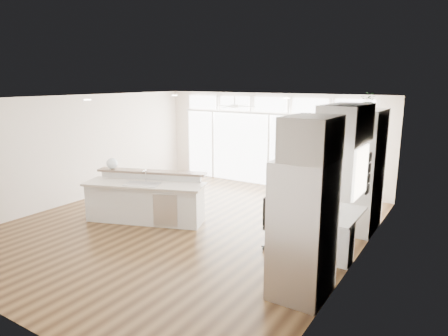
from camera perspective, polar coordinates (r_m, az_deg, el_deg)
The scene contains 23 objects.
floor at distance 8.72m, azimuth -5.24°, elevation -8.22°, with size 7.00×8.00×0.02m, color #3B2512.
ceiling at distance 8.17m, azimuth -5.62°, elevation 9.87°, with size 7.00×8.00×0.02m, color silver.
wall_back at distance 11.71m, azimuth 6.63°, elevation 3.98°, with size 7.00×0.04×2.70m, color silver.
wall_left at distance 10.81m, azimuth -20.31°, elevation 2.57°, with size 0.04×8.00×2.70m, color silver.
wall_right at distance 6.84m, azimuth 18.54°, elevation -2.70°, with size 0.04×8.00×2.70m, color silver.
glass_wall at distance 11.70m, azimuth 6.46°, elevation 2.49°, with size 5.80×0.06×2.08m, color white.
transom_row at distance 11.55m, azimuth 6.63°, elevation 9.00°, with size 5.90×0.06×0.40m, color white.
desk_window at distance 7.08m, azimuth 18.93°, elevation -0.54°, with size 0.04×0.85×0.85m, color white.
ceiling_fan at distance 10.77m, azimuth 1.53°, elevation 9.37°, with size 1.16×1.16×0.32m, color white.
recessed_lights at distance 8.33m, azimuth -4.76°, elevation 9.80°, with size 3.40×3.00×0.02m, color white.
oven_cabinet at distance 8.64m, azimuth 19.29°, elevation -0.35°, with size 0.64×1.20×2.50m, color white.
desk_nook at distance 7.50m, azimuth 15.82°, elevation -8.99°, with size 0.72×1.30×0.76m, color white.
upper_cabinets at distance 7.03m, azimuth 17.08°, elevation 6.11°, with size 0.64×1.30×0.64m, color white.
refrigerator at distance 5.81m, azimuth 11.23°, elevation -8.56°, with size 0.76×0.90×2.00m, color silver.
fridge_cabinet at distance 5.47m, azimuth 12.39°, elevation 4.17°, with size 0.64×0.90×0.60m, color white.
framed_photos at distance 7.71m, azimuth 19.94°, elevation -0.75°, with size 0.06×0.22×0.80m, color black.
kitchen_island at distance 8.94m, azimuth -11.25°, elevation -4.26°, with size 2.65×1.00×1.05m, color white.
rug at distance 7.48m, azimuth 9.50°, elevation -11.83°, with size 0.84×0.61×0.01m, color #382312.
office_chair at distance 7.21m, azimuth 7.91°, elevation -8.26°, with size 0.54×0.50×1.05m, color black.
fishbowl at distance 9.54m, azimuth -15.70°, elevation 0.62°, with size 0.25×0.25×0.25m, color white.
monitor at distance 7.32m, azimuth 15.49°, elevation -4.51°, with size 0.09×0.53×0.44m, color black.
keyboard at distance 7.43m, azimuth 14.14°, elevation -5.90°, with size 0.11×0.30×0.01m, color silver.
potted_plant at distance 8.46m, azimuth 19.96°, elevation 8.79°, with size 0.29×0.33×0.26m, color #2A5F29.
Camera 1 is at (5.00, -6.44, 3.06)m, focal length 32.00 mm.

